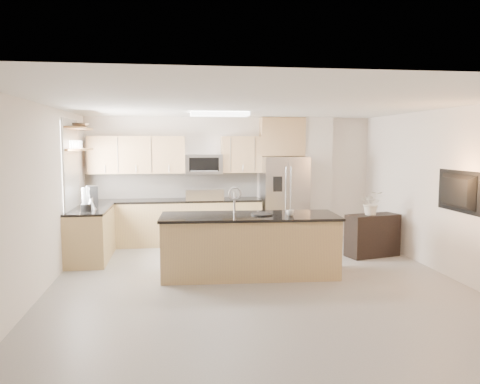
{
  "coord_description": "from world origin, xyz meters",
  "views": [
    {
      "loc": [
        -1.16,
        -6.58,
        2.06
      ],
      "look_at": [
        -0.08,
        1.3,
        1.23
      ],
      "focal_mm": 35.0,
      "sensor_mm": 36.0,
      "label": 1
    }
  ],
  "objects": [
    {
      "name": "wall_right",
      "position": [
        3.0,
        0.0,
        1.3
      ],
      "size": [
        0.02,
        6.5,
        2.6
      ],
      "primitive_type": "cube",
      "color": "white",
      "rests_on": "floor"
    },
    {
      "name": "credenza",
      "position": [
        2.38,
        1.42,
        0.38
      ],
      "size": [
        1.03,
        0.63,
        0.77
      ],
      "primitive_type": "cube",
      "rotation": [
        0.0,
        0.0,
        0.25
      ],
      "color": "black",
      "rests_on": "floor"
    },
    {
      "name": "island",
      "position": [
        -0.04,
        0.51,
        0.48
      ],
      "size": [
        2.8,
        1.14,
        1.37
      ],
      "rotation": [
        0.0,
        0.0,
        -0.06
      ],
      "color": "tan",
      "rests_on": "floor"
    },
    {
      "name": "refrigerator",
      "position": [
        1.06,
        2.87,
        0.89
      ],
      "size": [
        0.92,
        0.78,
        1.78
      ],
      "color": "#A5A5A7",
      "rests_on": "floor"
    },
    {
      "name": "platter",
      "position": [
        0.15,
        0.49,
        0.96
      ],
      "size": [
        0.41,
        0.41,
        0.02
      ],
      "primitive_type": "cylinder",
      "rotation": [
        0.0,
        0.0,
        -0.21
      ],
      "color": "black",
      "rests_on": "island"
    },
    {
      "name": "ceiling_fixture",
      "position": [
        -0.4,
        1.6,
        2.56
      ],
      "size": [
        1.0,
        0.5,
        0.06
      ],
      "primitive_type": "cube",
      "color": "white",
      "rests_on": "ceiling"
    },
    {
      "name": "kettle",
      "position": [
        -2.62,
        1.66,
        1.02
      ],
      "size": [
        0.19,
        0.19,
        0.23
      ],
      "color": "#A5A5A7",
      "rests_on": "left_counter"
    },
    {
      "name": "shelf_upper",
      "position": [
        -2.85,
        1.95,
        2.32
      ],
      "size": [
        0.3,
        1.2,
        0.04
      ],
      "primitive_type": "cube",
      "color": "olive",
      "rests_on": "wall_left"
    },
    {
      "name": "upper_cabinets",
      "position": [
        -1.3,
        3.09,
        1.83
      ],
      "size": [
        3.5,
        0.33,
        0.75
      ],
      "color": "tan",
      "rests_on": "wall_back"
    },
    {
      "name": "bowl",
      "position": [
        -2.85,
        2.12,
        2.39
      ],
      "size": [
        0.43,
        0.43,
        0.1
      ],
      "primitive_type": "imported",
      "rotation": [
        0.0,
        0.0,
        -0.03
      ],
      "color": "#A5A5A7",
      "rests_on": "shelf_upper"
    },
    {
      "name": "left_counter",
      "position": [
        -2.67,
        1.85,
        0.46
      ],
      "size": [
        0.66,
        1.5,
        0.92
      ],
      "color": "tan",
      "rests_on": "floor"
    },
    {
      "name": "cup",
      "position": [
        0.56,
        0.33,
        1.0
      ],
      "size": [
        0.13,
        0.13,
        0.09
      ],
      "primitive_type": "imported",
      "rotation": [
        0.0,
        0.0,
        -0.12
      ],
      "color": "silver",
      "rests_on": "island"
    },
    {
      "name": "flower_vase",
      "position": [
        2.32,
        1.35,
        1.1
      ],
      "size": [
        0.71,
        0.65,
        0.67
      ],
      "primitive_type": "imported",
      "rotation": [
        0.0,
        0.0,
        -0.24
      ],
      "color": "silver",
      "rests_on": "credenza"
    },
    {
      "name": "shelf_lower",
      "position": [
        -2.85,
        1.95,
        1.95
      ],
      "size": [
        0.3,
        1.2,
        0.04
      ],
      "primitive_type": "cube",
      "color": "olive",
      "rests_on": "wall_left"
    },
    {
      "name": "blender",
      "position": [
        -2.68,
        1.5,
        1.09
      ],
      "size": [
        0.17,
        0.17,
        0.4
      ],
      "color": "black",
      "rests_on": "left_counter"
    },
    {
      "name": "window",
      "position": [
        -2.98,
        1.85,
        1.65
      ],
      "size": [
        0.04,
        1.15,
        1.65
      ],
      "color": "white",
      "rests_on": "wall_left"
    },
    {
      "name": "wall_left",
      "position": [
        -3.0,
        0.0,
        1.3
      ],
      "size": [
        0.02,
        6.5,
        2.6
      ],
      "primitive_type": "cube",
      "color": "white",
      "rests_on": "floor"
    },
    {
      "name": "range",
      "position": [
        -0.6,
        2.92,
        0.47
      ],
      "size": [
        0.76,
        0.64,
        1.14
      ],
      "color": "black",
      "rests_on": "floor"
    },
    {
      "name": "television",
      "position": [
        2.91,
        -0.2,
        1.35
      ],
      "size": [
        0.14,
        1.08,
        0.62
      ],
      "primitive_type": "imported",
      "rotation": [
        0.0,
        0.0,
        1.57
      ],
      "color": "black",
      "rests_on": "wall_right"
    },
    {
      "name": "microwave",
      "position": [
        -0.6,
        3.04,
        1.63
      ],
      "size": [
        0.76,
        0.4,
        0.4
      ],
      "color": "#A5A5A7",
      "rests_on": "upper_cabinets"
    },
    {
      "name": "floor",
      "position": [
        0.0,
        0.0,
        0.0
      ],
      "size": [
        6.5,
        6.5,
        0.0
      ],
      "primitive_type": "plane",
      "color": "#9E9B96",
      "rests_on": "ground"
    },
    {
      "name": "coffee_maker",
      "position": [
        -2.69,
        2.22,
        1.09
      ],
      "size": [
        0.24,
        0.27,
        0.36
      ],
      "color": "black",
      "rests_on": "left_counter"
    },
    {
      "name": "ceiling",
      "position": [
        0.0,
        0.0,
        2.6
      ],
      "size": [
        6.0,
        6.5,
        0.02
      ],
      "primitive_type": "cube",
      "color": "white",
      "rests_on": "wall_back"
    },
    {
      "name": "wall_back",
      "position": [
        0.0,
        3.25,
        1.3
      ],
      "size": [
        6.0,
        0.02,
        2.6
      ],
      "primitive_type": "cube",
      "color": "white",
      "rests_on": "floor"
    },
    {
      "name": "back_counter",
      "position": [
        -1.23,
        2.93,
        0.47
      ],
      "size": [
        3.55,
        0.66,
        1.44
      ],
      "color": "tan",
      "rests_on": "floor"
    },
    {
      "name": "wall_front",
      "position": [
        0.0,
        -3.25,
        1.3
      ],
      "size": [
        6.0,
        0.02,
        2.6
      ],
      "primitive_type": "cube",
      "color": "white",
      "rests_on": "floor"
    },
    {
      "name": "partition_column",
      "position": [
        1.82,
        3.1,
        1.3
      ],
      "size": [
        0.6,
        0.3,
        2.6
      ],
      "primitive_type": "cube",
      "color": "silver",
      "rests_on": "floor"
    }
  ]
}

